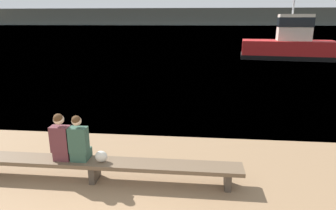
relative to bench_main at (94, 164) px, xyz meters
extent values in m
plane|color=#426B8E|center=(0.32, 122.51, -0.35)|extent=(240.00, 240.00, 0.00)
cube|color=#4C4C42|center=(0.32, 166.36, 4.05)|extent=(600.00, 12.00, 8.79)
cube|color=brown|center=(0.00, 0.00, 0.04)|extent=(5.96, 0.49, 0.08)
cube|color=#42382D|center=(2.68, 0.00, -0.18)|extent=(0.12, 0.42, 0.35)
cube|color=#42382D|center=(0.00, 0.00, -0.18)|extent=(0.12, 0.42, 0.35)
cube|color=#56282D|center=(-0.64, 0.07, 0.18)|extent=(0.33, 0.39, 0.19)
cube|color=#56282D|center=(-0.64, -0.02, 0.54)|extent=(0.38, 0.22, 0.53)
sphere|color=beige|center=(-0.64, -0.02, 0.95)|extent=(0.21, 0.21, 0.21)
sphere|color=#472D19|center=(-0.64, -0.04, 0.97)|extent=(0.19, 0.19, 0.19)
cube|color=#2D4C3D|center=(-0.28, 0.07, 0.18)|extent=(0.33, 0.39, 0.19)
cube|color=#2D4C3D|center=(-0.28, -0.02, 0.53)|extent=(0.38, 0.22, 0.52)
sphere|color=beige|center=(-0.28, -0.02, 0.93)|extent=(0.19, 0.19, 0.19)
sphere|color=#472D19|center=(-0.28, -0.03, 0.95)|extent=(0.18, 0.18, 0.18)
ellipsoid|color=beige|center=(0.17, -0.02, 0.20)|extent=(0.25, 0.16, 0.23)
cube|color=#A81919|center=(9.33, 20.59, 0.39)|extent=(7.61, 3.79, 1.49)
cube|color=black|center=(9.33, 20.59, -0.17)|extent=(7.77, 3.92, 0.36)
cube|color=beige|center=(9.69, 20.54, 2.18)|extent=(2.76, 2.04, 2.07)
cube|color=black|center=(9.69, 20.54, 2.59)|extent=(2.81, 2.10, 0.75)
camera|label=1|loc=(2.05, -5.32, 2.84)|focal=32.00mm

